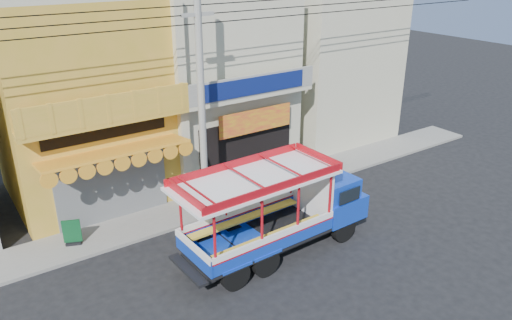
{
  "coord_description": "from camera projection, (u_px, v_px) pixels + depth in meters",
  "views": [
    {
      "loc": [
        -9.07,
        -11.86,
        9.57
      ],
      "look_at": [
        0.8,
        2.5,
        2.21
      ],
      "focal_mm": 35.0,
      "sensor_mm": 36.0,
      "label": 1
    }
  ],
  "objects": [
    {
      "name": "party_pilaster",
      "position": [
        183.0,
        108.0,
        19.06
      ],
      "size": [
        0.35,
        0.3,
        8.0
      ],
      "primitive_type": "cube",
      "color": "#BFBA9C",
      "rests_on": "ground"
    },
    {
      "name": "potted_plant_c",
      "position": [
        294.0,
        167.0,
        22.22
      ],
      "size": [
        0.79,
        0.79,
        1.0
      ],
      "primitive_type": "imported",
      "rotation": [
        0.0,
        0.0,
        4.06
      ],
      "color": "#275919",
      "rests_on": "sidewalk"
    },
    {
      "name": "potted_plant_a",
      "position": [
        262.0,
        170.0,
        22.11
      ],
      "size": [
        0.99,
        1.04,
        0.9
      ],
      "primitive_type": "imported",
      "rotation": [
        0.0,
        0.0,
        1.1
      ],
      "color": "#275919",
      "rests_on": "sidewalk"
    },
    {
      "name": "sidewalk",
      "position": [
        219.0,
        201.0,
        20.47
      ],
      "size": [
        30.0,
        2.0,
        0.12
      ],
      "primitive_type": "cube",
      "color": "slate",
      "rests_on": "ground"
    },
    {
      "name": "filler_building_right",
      "position": [
        324.0,
        66.0,
        26.75
      ],
      "size": [
        6.0,
        6.0,
        7.6
      ],
      "primitive_type": "cube",
      "color": "#BFBA9C",
      "rests_on": "ground"
    },
    {
      "name": "ground",
      "position": [
        278.0,
        246.0,
        17.46
      ],
      "size": [
        90.0,
        90.0,
        0.0
      ],
      "primitive_type": "plane",
      "color": "black",
      "rests_on": "ground"
    },
    {
      "name": "green_sign",
      "position": [
        72.0,
        234.0,
        17.22
      ],
      "size": [
        0.59,
        0.45,
        0.94
      ],
      "color": "black",
      "rests_on": "sidewalk"
    },
    {
      "name": "shophouse_left",
      "position": [
        79.0,
        99.0,
        19.82
      ],
      "size": [
        6.0,
        7.5,
        8.24
      ],
      "color": "gold",
      "rests_on": "ground"
    },
    {
      "name": "shophouse_right",
      "position": [
        210.0,
        78.0,
        22.95
      ],
      "size": [
        6.0,
        6.75,
        8.24
      ],
      "color": "#BFBA9C",
      "rests_on": "ground"
    },
    {
      "name": "potted_plant_b",
      "position": [
        315.0,
        168.0,
        22.32
      ],
      "size": [
        0.62,
        0.59,
        0.88
      ],
      "primitive_type": "imported",
      "rotation": [
        0.0,
        0.0,
        2.56
      ],
      "color": "#275919",
      "rests_on": "sidewalk"
    },
    {
      "name": "songthaew_truck",
      "position": [
        288.0,
        207.0,
        16.86
      ],
      "size": [
        6.99,
        2.52,
        3.23
      ],
      "color": "black",
      "rests_on": "ground"
    },
    {
      "name": "utility_pole",
      "position": [
        205.0,
        89.0,
        17.56
      ],
      "size": [
        28.0,
        0.26,
        9.0
      ],
      "color": "gray",
      "rests_on": "ground"
    }
  ]
}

